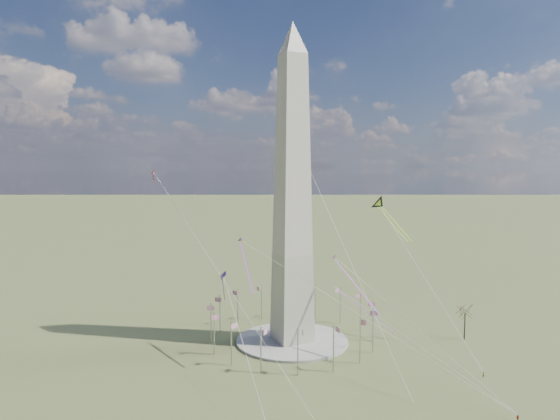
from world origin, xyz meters
name	(u,v)px	position (x,y,z in m)	size (l,w,h in m)	color
ground	(292,342)	(0.00, 0.00, 0.00)	(2000.00, 2000.00, 0.00)	#5A6432
plaza	(292,341)	(0.00, 0.00, 0.40)	(36.00, 36.00, 0.80)	#ABA99C
washington_monument	(292,194)	(0.00, 0.00, 47.95)	(15.56, 15.56, 100.00)	beige
flagpole_ring	(292,320)	(0.00, 0.00, 7.27)	(54.40, 54.40, 13.00)	#B5B8BC
tree_near	(465,311)	(52.45, -21.25, 9.36)	(7.50, 7.50, 13.12)	#3F3226
person_east	(483,375)	(34.88, -45.78, 0.79)	(0.58, 0.38, 1.58)	gray
person_centre	(518,418)	(23.65, -66.15, 0.75)	(0.88, 0.37, 1.50)	gray
kite_delta_black	(380,206)	(41.81, 11.23, 41.95)	(6.98, 18.54, 15.27)	black
kite_diamond_purple	(223,278)	(-22.62, 1.15, 22.74)	(1.97, 3.06, 9.36)	#441B7D
kite_streamer_left	(349,277)	(12.28, -14.42, 23.15)	(4.25, 21.30, 14.66)	#FF5628
kite_streamer_mid	(245,259)	(-18.26, -5.72, 29.56)	(4.32, 19.04, 13.13)	#FF5628
kite_streamer_right	(355,303)	(22.57, -2.21, 10.72)	(15.71, 16.95, 14.98)	#FF5628
kite_small_red	(153,173)	(-35.94, 39.38, 54.29)	(1.49, 2.24, 4.79)	red
kite_small_white	(283,110)	(15.75, 41.31, 78.72)	(1.60, 1.40, 4.17)	silver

